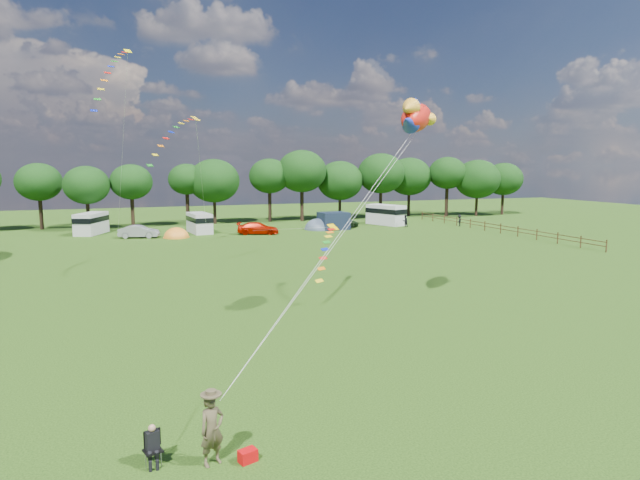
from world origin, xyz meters
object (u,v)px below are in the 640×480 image
object	(u,v)px
campervan_d	(386,214)
camp_chair	(152,440)
campervan_c	(199,222)
walker_b	(459,221)
car_b	(139,232)
car_d	(340,222)
campervan_b	(91,223)
fish_kite	(415,117)
kite_flyer	(212,430)
car_c	(258,228)
walker_a	(405,221)
tent_orange	(176,237)
tent_greyblue	(319,229)

from	to	relation	value
campervan_d	camp_chair	xyz separation A→B (m)	(-32.97, -51.13, -0.78)
campervan_c	walker_b	world-z (taller)	campervan_c
car_b	car_d	world-z (taller)	car_b
campervan_b	camp_chair	world-z (taller)	campervan_b
fish_kite	car_d	bearing A→B (deg)	27.37
fish_kite	walker_b	xyz separation A→B (m)	(27.48, 35.49, -9.74)
campervan_b	kite_flyer	xyz separation A→B (m)	(5.87, -54.45, -0.37)
car_c	camp_chair	world-z (taller)	car_c
car_c	campervan_b	bearing A→B (deg)	89.22
fish_kite	walker_a	distance (m)	43.33
car_d	campervan_c	bearing A→B (deg)	100.52
car_d	kite_flyer	distance (m)	56.42
campervan_d	tent_orange	distance (m)	28.52
fish_kite	walker_b	size ratio (longest dim) A/B	2.42
camp_chair	walker_b	bearing A→B (deg)	31.61
car_c	campervan_d	size ratio (longest dim) A/B	0.78
walker_a	walker_b	xyz separation A→B (m)	(7.30, -1.60, -0.05)
car_b	campervan_b	bearing A→B (deg)	57.69
campervan_c	campervan_d	bearing A→B (deg)	-96.43
car_b	camp_chair	world-z (taller)	car_b
campervan_b	walker_a	bearing A→B (deg)	-77.89
car_b	fish_kite	world-z (taller)	fish_kite
tent_orange	kite_flyer	size ratio (longest dim) A/B	1.63
camp_chair	walker_a	world-z (taller)	walker_a
tent_orange	camp_chair	xyz separation A→B (m)	(-4.76, -47.18, 0.66)
campervan_b	fish_kite	bearing A→B (deg)	-135.88
campervan_c	fish_kite	xyz separation A→B (m)	(6.05, -40.15, 9.21)
car_c	fish_kite	xyz separation A→B (m)	(-0.26, -36.47, 9.79)
campervan_c	fish_kite	bearing A→B (deg)	-178.79
tent_greyblue	walker_a	xyz separation A→B (m)	(11.55, -1.46, 0.79)
car_b	car_c	world-z (taller)	car_b
car_b	tent_orange	distance (m)	4.18
campervan_b	camp_chair	bearing A→B (deg)	-154.05
campervan_d	tent_greyblue	xyz separation A→B (m)	(-10.48, -2.01, -1.44)
car_b	car_c	distance (m)	13.36
walker_b	car_d	bearing A→B (deg)	-52.21
kite_flyer	walker_b	bearing A→B (deg)	27.83
fish_kite	walker_b	distance (m)	45.93
campervan_c	tent_orange	world-z (taller)	campervan_c
campervan_b	fish_kite	size ratio (longest dim) A/B	1.51
car_d	kite_flyer	xyz separation A→B (m)	(-24.39, -50.87, 0.29)
tent_orange	fish_kite	world-z (taller)	fish_kite
walker_a	campervan_b	bearing A→B (deg)	-23.54
tent_orange	kite_flyer	xyz separation A→B (m)	(-3.24, -47.73, 0.96)
car_c	walker_a	world-z (taller)	walker_a
kite_flyer	camp_chair	xyz separation A→B (m)	(-1.52, 0.55, -0.29)
campervan_c	walker_b	size ratio (longest dim) A/B	3.35
campervan_d	tent_orange	bearing A→B (deg)	77.73
car_c	tent_orange	size ratio (longest dim) A/B	1.47
car_b	tent_orange	bearing A→B (deg)	-92.07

